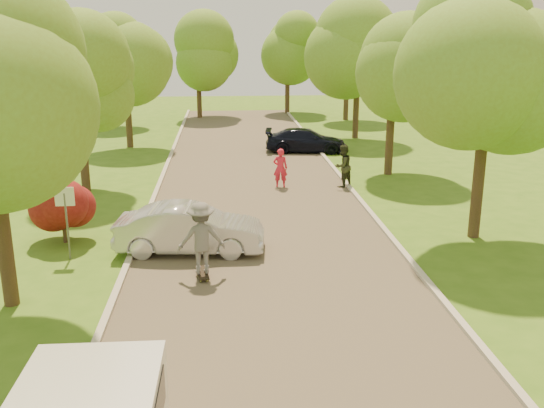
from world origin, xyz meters
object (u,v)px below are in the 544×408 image
object	(u,v)px
longboard	(202,273)
person_striped	(280,168)
street_sign	(66,208)
person_olive	(343,166)
silver_sedan	(190,229)
dark_sedan	(306,140)
skateboarder	(201,238)

from	to	relation	value
longboard	person_striped	size ratio (longest dim) A/B	0.62
street_sign	person_olive	world-z (taller)	street_sign
silver_sedan	person_olive	bearing A→B (deg)	-34.22
longboard	person_olive	size ratio (longest dim) A/B	0.57
dark_sedan	longboard	size ratio (longest dim) A/B	4.26
silver_sedan	dark_sedan	distance (m)	16.35
skateboarder	longboard	bearing A→B (deg)	-71.09
street_sign	dark_sedan	world-z (taller)	street_sign
silver_sedan	person_striped	xyz separation A→B (m)	(3.45, 7.64, 0.11)
skateboarder	person_olive	xyz separation A→B (m)	(5.69, 9.44, -0.20)
silver_sedan	dark_sedan	bearing A→B (deg)	-15.01
dark_sedan	person_olive	distance (m)	7.91
longboard	person_striped	distance (m)	10.11
longboard	person_striped	xyz separation A→B (m)	(3.04, 9.61, 0.73)
longboard	person_olive	world-z (taller)	person_olive
skateboarder	dark_sedan	bearing A→B (deg)	-114.34
dark_sedan	person_striped	bearing A→B (deg)	171.41
street_sign	person_striped	distance (m)	10.59
longboard	person_olive	bearing A→B (deg)	-128.75
longboard	person_striped	bearing A→B (deg)	-115.23
dark_sedan	skateboarder	world-z (taller)	skateboarder
street_sign	person_olive	distance (m)	12.38
silver_sedan	longboard	world-z (taller)	silver_sedan
dark_sedan	person_striped	world-z (taller)	person_striped
street_sign	skateboarder	xyz separation A→B (m)	(3.91, -1.65, -0.45)
street_sign	silver_sedan	world-z (taller)	street_sign
street_sign	silver_sedan	xyz separation A→B (m)	(3.50, 0.32, -0.84)
silver_sedan	skateboarder	distance (m)	2.05
silver_sedan	street_sign	bearing A→B (deg)	100.20
longboard	skateboarder	distance (m)	1.01
street_sign	dark_sedan	xyz separation A→B (m)	(9.10, 15.68, -0.92)
skateboarder	person_striped	world-z (taller)	skateboarder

